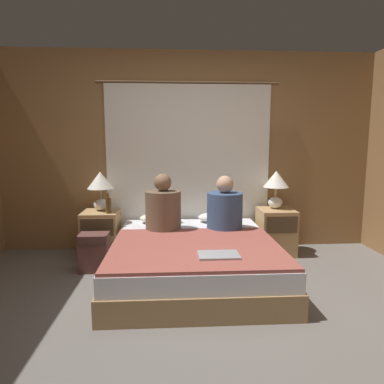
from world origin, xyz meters
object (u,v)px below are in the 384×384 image
Objects in this scene: lamp_left at (100,185)px; person_right_in_bed at (225,209)px; lamp_right at (276,183)px; pillow_right at (219,217)px; laptop_on_bed at (219,255)px; nightstand_left at (101,234)px; bed at (194,259)px; nightstand_right at (276,231)px; pillow_left at (160,218)px; backpack_on_floor at (94,250)px; person_left_in_bed at (163,208)px; beer_bottle_on_left_stand at (108,205)px.

person_right_in_bed is (1.44, -0.38, -0.23)m from lamp_left.
lamp_right is 0.82m from pillow_right.
lamp_right is 1.69m from laptop_on_bed.
laptop_on_bed is (1.24, -1.29, 0.15)m from nightstand_left.
nightstand_right is (1.07, 0.71, 0.09)m from bed.
nightstand_right is 1.44m from pillow_left.
lamp_right reaches higher than nightstand_right.
person_right_in_bed is 1.49m from backpack_on_floor.
bed is 3.77× the size of pillow_right.
pillow_right is (0.72, 0.00, 0.00)m from pillow_left.
nightstand_right is at bearing -90.00° from lamp_right.
pillow_left is (0.71, 0.06, 0.18)m from nightstand_left.
bed is 2.98× the size of person_left_in_bed.
backpack_on_floor is at bearing -165.98° from lamp_right.
lamp_left is 1.00× the size of lamp_right.
laptop_on_bed is at bearing -34.07° from backpack_on_floor.
lamp_right reaches higher than laptop_on_bed.
person_left_in_bed is at bearing 11.35° from backpack_on_floor.
pillow_left is (-0.36, 0.77, 0.26)m from bed.
person_left_in_bed is at bearing -26.82° from lamp_left.
person_left_in_bed is (-0.67, -0.38, 0.19)m from pillow_right.
lamp_right is at bearing 0.00° from lamp_left.
nightstand_right is 0.87× the size of person_left_in_bed.
laptop_on_bed is (1.12, -1.19, -0.22)m from beer_bottle_on_left_stand.
person_left_in_bed is at bearing -150.83° from pillow_right.
person_right_in_bed reaches higher than pillow_right.
person_right_in_bed is (-0.70, -0.38, -0.23)m from lamp_right.
nightstand_left is 0.90m from person_left_in_bed.
backpack_on_floor is (-0.69, -0.52, -0.22)m from pillow_left.
lamp_left is at bearing 90.00° from nightstand_left.
nightstand_left is 1.44m from pillow_right.
backpack_on_floor is (-1.05, 0.24, 0.04)m from bed.
lamp_right is at bearing 14.02° from backpack_on_floor.
backpack_on_floor is at bearing -174.07° from person_right_in_bed.
beer_bottle_on_left_stand is at bearing -177.03° from nightstand_right.
lamp_left is 1.51m from person_right_in_bed.
person_right_in_bed is at bearing -87.75° from pillow_right.
pillow_right is at bearing 92.25° from person_right_in_bed.
person_left_in_bed is at bearing -18.36° from beer_bottle_on_left_stand.
lamp_right is at bearing 4.82° from beer_bottle_on_left_stand.
person_right_in_bed is at bearing -151.25° from lamp_right.
backpack_on_floor is at bearing -105.63° from beer_bottle_on_left_stand.
person_left_in_bed is at bearing -22.72° from nightstand_left.
beer_bottle_on_left_stand is (-0.64, 0.21, 0.00)m from person_left_in_bed.
person_right_in_bed is 1.02m from laptop_on_bed.
bed is 0.70m from person_right_in_bed.
pillow_left is 0.84m from person_right_in_bed.
laptop_on_bed is (-0.19, -1.35, -0.02)m from pillow_right.
person_right_in_bed is 1.78× the size of laptop_on_bed.
pillow_left is 1.22× the size of backpack_on_floor.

